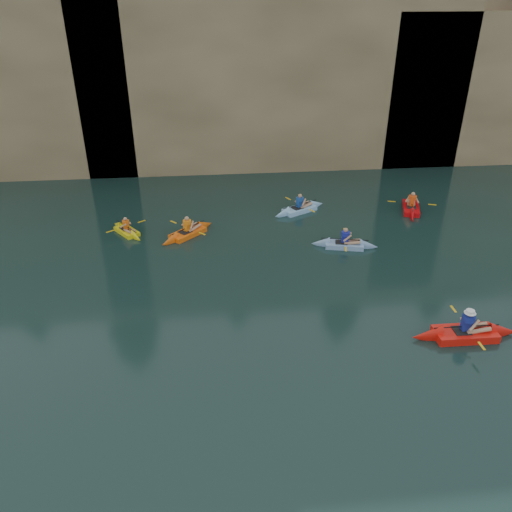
{
  "coord_description": "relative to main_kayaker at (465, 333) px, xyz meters",
  "views": [
    {
      "loc": [
        -2.6,
        -9.55,
        10.75
      ],
      "look_at": [
        -1.15,
        4.65,
        3.0
      ],
      "focal_mm": 35.0,
      "sensor_mm": 36.0,
      "label": 1
    }
  ],
  "objects": [
    {
      "name": "ground",
      "position": [
        -6.0,
        -3.51,
        -0.19
      ],
      "size": [
        160.0,
        160.0,
        0.0
      ],
      "primitive_type": "plane",
      "color": "black",
      "rests_on": "ground"
    },
    {
      "name": "cliff",
      "position": [
        -6.0,
        26.49,
        5.81
      ],
      "size": [
        70.0,
        16.0,
        12.0
      ],
      "primitive_type": "cube",
      "color": "tan",
      "rests_on": "ground"
    },
    {
      "name": "cliff_slab_center",
      "position": [
        -4.0,
        19.09,
        5.51
      ],
      "size": [
        24.0,
        2.4,
        11.4
      ],
      "primitive_type": "cube",
      "color": "#9E8860",
      "rests_on": "ground"
    },
    {
      "name": "sea_cave_center",
      "position": [
        -10.0,
        18.44,
        1.41
      ],
      "size": [
        3.5,
        1.0,
        3.2
      ],
      "primitive_type": "cube",
      "color": "black",
      "rests_on": "ground"
    },
    {
      "name": "sea_cave_east",
      "position": [
        4.0,
        18.44,
        2.06
      ],
      "size": [
        5.0,
        1.0,
        4.5
      ],
      "primitive_type": "cube",
      "color": "black",
      "rests_on": "ground"
    },
    {
      "name": "main_kayaker",
      "position": [
        0.0,
        0.0,
        0.0
      ],
      "size": [
        3.77,
        2.53,
        1.4
      ],
      "rotation": [
        0.0,
        0.0,
        -0.02
      ],
      "color": "red",
      "rests_on": "ground"
    },
    {
      "name": "kayaker_orange",
      "position": [
        -9.69,
        9.08,
        -0.03
      ],
      "size": [
        2.88,
        2.82,
        1.25
      ],
      "rotation": [
        0.0,
        0.0,
        0.77
      ],
      "color": "#FF6310",
      "rests_on": "ground"
    },
    {
      "name": "kayaker_ltblue_near",
      "position": [
        -2.4,
        7.1,
        -0.04
      ],
      "size": [
        3.16,
        2.35,
        1.21
      ],
      "rotation": [
        0.0,
        0.0,
        -0.22
      ],
      "color": "#7CA2D0",
      "rests_on": "ground"
    },
    {
      "name": "kayaker_red_far",
      "position": [
        2.32,
        10.98,
        -0.03
      ],
      "size": [
        2.44,
        3.59,
        1.3
      ],
      "rotation": [
        0.0,
        0.0,
        1.25
      ],
      "color": "red",
      "rests_on": "ground"
    },
    {
      "name": "kayaker_yellow",
      "position": [
        -12.69,
        9.64,
        -0.05
      ],
      "size": [
        2.05,
        2.48,
        1.06
      ],
      "rotation": [
        0.0,
        0.0,
        -0.94
      ],
      "color": "yellow",
      "rests_on": "ground"
    },
    {
      "name": "kayaker_ltblue_mid",
      "position": [
        -3.74,
        11.42,
        -0.03
      ],
      "size": [
        3.26,
        2.23,
        1.25
      ],
      "rotation": [
        0.0,
        0.0,
        0.5
      ],
      "color": "#93C9F6",
      "rests_on": "ground"
    }
  ]
}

